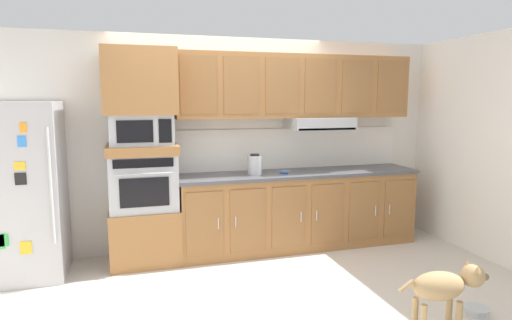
{
  "coord_description": "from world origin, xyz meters",
  "views": [
    {
      "loc": [
        -1.03,
        -3.95,
        1.78
      ],
      "look_at": [
        0.26,
        0.45,
        1.13
      ],
      "focal_mm": 30.07,
      "sensor_mm": 36.0,
      "label": 1
    }
  ],
  "objects_px": {
    "refrigerator": "(22,191)",
    "electric_kettle": "(255,165)",
    "built_in_oven": "(144,181)",
    "dog": "(446,287)",
    "microwave": "(142,130)",
    "screwdriver": "(284,172)",
    "dog_food_bowl": "(477,310)"
  },
  "relations": [
    {
      "from": "refrigerator",
      "to": "electric_kettle",
      "type": "bearing_deg",
      "value": 0.49
    },
    {
      "from": "screwdriver",
      "to": "built_in_oven",
      "type": "bearing_deg",
      "value": 177.61
    },
    {
      "from": "built_in_oven",
      "to": "dog",
      "type": "relative_size",
      "value": 0.95
    },
    {
      "from": "built_in_oven",
      "to": "microwave",
      "type": "height_order",
      "value": "microwave"
    },
    {
      "from": "dog",
      "to": "microwave",
      "type": "bearing_deg",
      "value": 140.67
    },
    {
      "from": "built_in_oven",
      "to": "dog",
      "type": "height_order",
      "value": "built_in_oven"
    },
    {
      "from": "refrigerator",
      "to": "microwave",
      "type": "relative_size",
      "value": 2.73
    },
    {
      "from": "refrigerator",
      "to": "dog",
      "type": "bearing_deg",
      "value": -32.71
    },
    {
      "from": "screwdriver",
      "to": "refrigerator",
      "type": "bearing_deg",
      "value": -179.97
    },
    {
      "from": "built_in_oven",
      "to": "microwave",
      "type": "xyz_separation_m",
      "value": [
        0.0,
        -0.0,
        0.56
      ]
    },
    {
      "from": "dog",
      "to": "refrigerator",
      "type": "bearing_deg",
      "value": 153.79
    },
    {
      "from": "refrigerator",
      "to": "electric_kettle",
      "type": "relative_size",
      "value": 7.33
    },
    {
      "from": "microwave",
      "to": "screwdriver",
      "type": "xyz_separation_m",
      "value": [
        1.59,
        -0.07,
        -0.53
      ]
    },
    {
      "from": "microwave",
      "to": "refrigerator",
      "type": "bearing_deg",
      "value": -176.68
    },
    {
      "from": "screwdriver",
      "to": "dog",
      "type": "bearing_deg",
      "value": -76.04
    },
    {
      "from": "built_in_oven",
      "to": "microwave",
      "type": "distance_m",
      "value": 0.56
    },
    {
      "from": "dog",
      "to": "dog_food_bowl",
      "type": "relative_size",
      "value": 3.69
    },
    {
      "from": "refrigerator",
      "to": "dog_food_bowl",
      "type": "relative_size",
      "value": 8.8
    },
    {
      "from": "electric_kettle",
      "to": "microwave",
      "type": "bearing_deg",
      "value": 177.81
    },
    {
      "from": "built_in_oven",
      "to": "screwdriver",
      "type": "bearing_deg",
      "value": -2.39
    },
    {
      "from": "built_in_oven",
      "to": "dog_food_bowl",
      "type": "height_order",
      "value": "built_in_oven"
    },
    {
      "from": "built_in_oven",
      "to": "electric_kettle",
      "type": "bearing_deg",
      "value": -2.19
    },
    {
      "from": "microwave",
      "to": "dog_food_bowl",
      "type": "distance_m",
      "value": 3.58
    },
    {
      "from": "screwdriver",
      "to": "dog",
      "type": "height_order",
      "value": "screwdriver"
    },
    {
      "from": "refrigerator",
      "to": "built_in_oven",
      "type": "distance_m",
      "value": 1.17
    },
    {
      "from": "refrigerator",
      "to": "electric_kettle",
      "type": "xyz_separation_m",
      "value": [
        2.41,
        0.02,
        0.15
      ]
    },
    {
      "from": "microwave",
      "to": "electric_kettle",
      "type": "height_order",
      "value": "microwave"
    },
    {
      "from": "refrigerator",
      "to": "dog_food_bowl",
      "type": "distance_m",
      "value": 4.32
    },
    {
      "from": "microwave",
      "to": "electric_kettle",
      "type": "xyz_separation_m",
      "value": [
        1.24,
        -0.05,
        -0.43
      ]
    },
    {
      "from": "electric_kettle",
      "to": "dog",
      "type": "height_order",
      "value": "electric_kettle"
    },
    {
      "from": "electric_kettle",
      "to": "screwdriver",
      "type": "bearing_deg",
      "value": -3.12
    },
    {
      "from": "electric_kettle",
      "to": "dog_food_bowl",
      "type": "bearing_deg",
      "value": -54.87
    }
  ]
}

